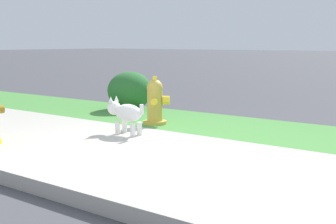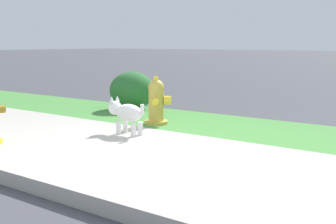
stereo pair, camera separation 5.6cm
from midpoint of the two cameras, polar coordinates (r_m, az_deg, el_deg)
ground_plane at (r=4.62m, az=-3.55°, el=-5.51°), size 120.00×120.00×0.00m
sidewalk_pavement at (r=4.62m, az=-3.55°, el=-5.45°), size 18.00×2.41×0.01m
grass_verge at (r=6.26m, az=8.54°, el=-1.84°), size 18.00×1.63×0.01m
street_curb at (r=3.76m, az=-16.49°, el=-8.19°), size 18.00×0.16×0.12m
fire_hydrant_near_corner at (r=6.40m, az=-1.82°, el=1.26°), size 0.36×0.37×0.66m
small_white_dog at (r=5.69m, az=-5.49°, el=-0.13°), size 0.59×0.23×0.46m
shrub_bush_far_verge at (r=7.85m, az=-4.88°, el=2.61°), size 0.75×0.75×0.64m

